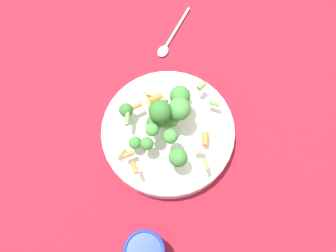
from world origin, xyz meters
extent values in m
plane|color=maroon|center=(0.00, 0.00, 0.00)|extent=(3.00, 3.00, 0.00)
cylinder|color=white|center=(0.00, 0.00, 0.02)|extent=(0.30, 0.30, 0.03)
torus|color=white|center=(0.00, 0.00, 0.03)|extent=(0.30, 0.30, 0.01)
cylinder|color=#8CB766|center=(-0.07, 0.04, 0.04)|extent=(0.01, 0.01, 0.01)
sphere|color=#3D8438|center=(-0.07, 0.04, 0.06)|extent=(0.03, 0.03, 0.03)
cylinder|color=#8CB766|center=(0.05, 0.00, 0.07)|extent=(0.02, 0.02, 0.02)
sphere|color=#3D8438|center=(0.05, 0.00, 0.10)|extent=(0.04, 0.04, 0.04)
cylinder|color=#8CB766|center=(0.00, 0.02, 0.08)|extent=(0.02, 0.02, 0.02)
sphere|color=#33722D|center=(0.00, 0.02, 0.11)|extent=(0.05, 0.05, 0.05)
cylinder|color=#8CB766|center=(0.03, -0.01, 0.07)|extent=(0.02, 0.02, 0.02)
sphere|color=#479342|center=(0.03, -0.01, 0.10)|extent=(0.05, 0.05, 0.05)
cylinder|color=#8CB766|center=(-0.06, 0.02, 0.06)|extent=(0.01, 0.01, 0.01)
sphere|color=#3D8438|center=(-0.06, 0.02, 0.08)|extent=(0.03, 0.03, 0.03)
cylinder|color=#8CB766|center=(-0.02, 0.02, 0.06)|extent=(0.01, 0.01, 0.02)
sphere|color=#33722D|center=(-0.02, 0.02, 0.08)|extent=(0.03, 0.03, 0.03)
cylinder|color=#8CB766|center=(-0.01, 0.09, 0.05)|extent=(0.01, 0.01, 0.02)
sphere|color=#33722D|center=(-0.01, 0.09, 0.07)|extent=(0.03, 0.03, 0.03)
cylinder|color=#8CB766|center=(0.01, 0.00, 0.05)|extent=(0.01, 0.01, 0.02)
sphere|color=#3D8438|center=(0.01, 0.00, 0.07)|extent=(0.04, 0.04, 0.04)
cylinder|color=#8CB766|center=(-0.04, 0.02, 0.08)|extent=(0.01, 0.01, 0.01)
sphere|color=#479342|center=(-0.04, 0.02, 0.09)|extent=(0.03, 0.03, 0.03)
cylinder|color=#8CB766|center=(-0.06, -0.05, 0.05)|extent=(0.01, 0.01, 0.01)
sphere|color=#3D8438|center=(-0.06, -0.05, 0.08)|extent=(0.04, 0.04, 0.04)
cylinder|color=#8CB766|center=(-0.03, -0.02, 0.07)|extent=(0.01, 0.01, 0.01)
sphere|color=#479342|center=(-0.03, -0.02, 0.09)|extent=(0.03, 0.03, 0.03)
cylinder|color=beige|center=(-0.10, 0.06, 0.05)|extent=(0.03, 0.02, 0.01)
cylinder|color=beige|center=(-0.02, -0.08, 0.06)|extent=(0.02, 0.02, 0.01)
cylinder|color=beige|center=(0.02, -0.01, 0.05)|extent=(0.02, 0.02, 0.01)
cylinder|color=#729E4C|center=(0.03, 0.03, 0.08)|extent=(0.03, 0.03, 0.01)
cylinder|color=#729E4C|center=(0.09, -0.07, 0.06)|extent=(0.01, 0.03, 0.01)
cylinder|color=orange|center=(0.01, -0.08, 0.05)|extent=(0.03, 0.02, 0.01)
cylinder|color=beige|center=(0.05, 0.06, 0.06)|extent=(0.01, 0.03, 0.01)
cylinder|color=beige|center=(0.04, 0.05, 0.07)|extent=(0.02, 0.02, 0.01)
cylinder|color=orange|center=(0.01, 0.08, 0.06)|extent=(0.02, 0.02, 0.01)
cylinder|color=orange|center=(-0.10, 0.04, 0.06)|extent=(0.03, 0.02, 0.01)
cylinder|color=orange|center=(0.04, 0.05, 0.07)|extent=(0.03, 0.03, 0.01)
cylinder|color=#729E4C|center=(-0.04, -0.11, 0.07)|extent=(0.02, 0.02, 0.01)
cylinder|color=#729E4C|center=(-0.03, 0.08, 0.07)|extent=(0.03, 0.02, 0.01)
cylinder|color=orange|center=(0.04, 0.07, 0.05)|extent=(0.02, 0.03, 0.01)
cylinder|color=#729E4C|center=(-0.01, 0.01, 0.05)|extent=(0.01, 0.02, 0.01)
cylinder|color=orange|center=(-0.12, 0.01, 0.08)|extent=(0.02, 0.02, 0.01)
cylinder|color=#729E4C|center=(0.03, 0.06, 0.05)|extent=(0.03, 0.02, 0.01)
cylinder|color=orange|center=(0.06, -0.01, 0.07)|extent=(0.03, 0.03, 0.01)
cylinder|color=orange|center=(0.09, 0.00, 0.06)|extent=(0.02, 0.03, 0.01)
cylinder|color=orange|center=(-0.05, -0.05, 0.05)|extent=(0.03, 0.03, 0.01)
cylinder|color=beige|center=(-0.01, 0.10, 0.05)|extent=(0.01, 0.02, 0.01)
cylinder|color=#729E4C|center=(0.11, -0.02, 0.07)|extent=(0.02, 0.02, 0.01)
cylinder|color=#192DAD|center=(-0.24, -0.08, 0.04)|extent=(0.08, 0.08, 0.08)
torus|color=#192DAD|center=(-0.24, -0.08, 0.08)|extent=(0.08, 0.08, 0.01)
cylinder|color=silver|center=(0.27, 0.12, 0.01)|extent=(0.13, 0.01, 0.01)
ellipsoid|color=silver|center=(0.19, 0.11, 0.01)|extent=(0.04, 0.03, 0.01)
camera|label=1|loc=(-0.23, -0.12, 0.70)|focal=35.00mm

